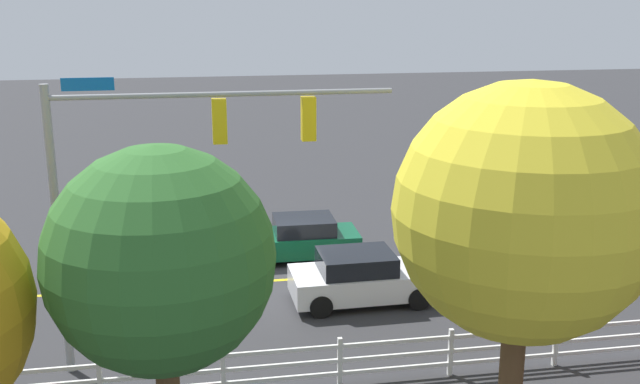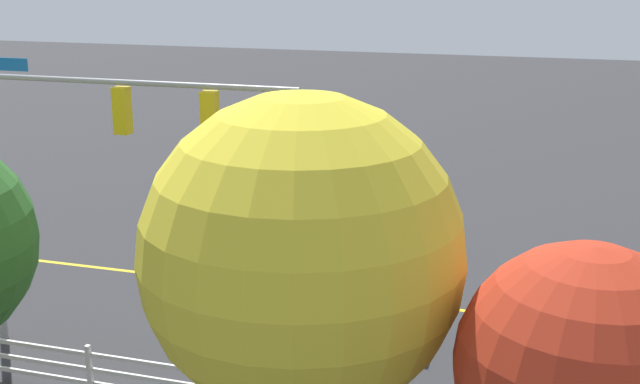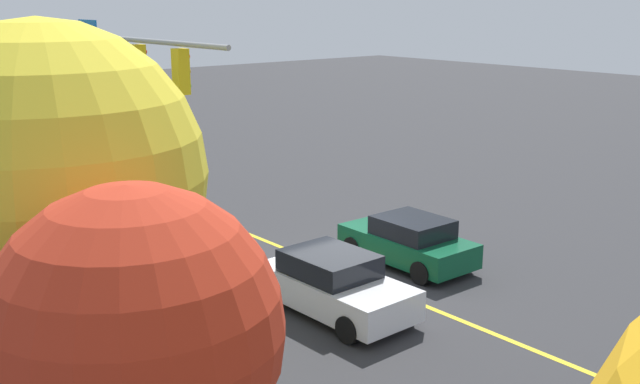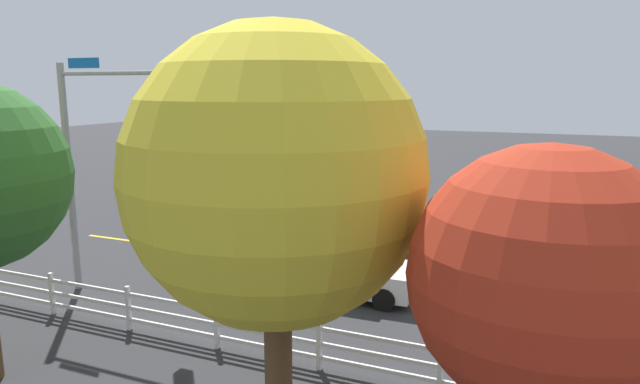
{
  "view_description": "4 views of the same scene",
  "coord_description": "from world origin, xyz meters",
  "px_view_note": "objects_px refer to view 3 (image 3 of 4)",
  "views": [
    {
      "loc": [
        2.61,
        21.1,
        8.51
      ],
      "look_at": [
        -0.65,
        2.48,
        3.44
      ],
      "focal_mm": 41.24,
      "sensor_mm": 36.0,
      "label": 1
    },
    {
      "loc": [
        -6.7,
        19.59,
        8.83
      ],
      "look_at": [
        -1.33,
        1.35,
        3.34
      ],
      "focal_mm": 44.92,
      "sensor_mm": 36.0,
      "label": 2
    },
    {
      "loc": [
        -14.59,
        13.01,
        7.31
      ],
      "look_at": [
        -0.45,
        1.18,
        2.58
      ],
      "focal_mm": 42.03,
      "sensor_mm": 36.0,
      "label": 3
    },
    {
      "loc": [
        -7.34,
        16.8,
        6.08
      ],
      "look_at": [
        -0.74,
        1.06,
        2.8
      ],
      "focal_mm": 31.3,
      "sensor_mm": 36.0,
      "label": 4
    }
  ],
  "objects_px": {
    "tree_0": "(135,333)",
    "car_3": "(408,241)",
    "car_2": "(334,284)",
    "tree_4": "(50,178)"
  },
  "relations": [
    {
      "from": "tree_0",
      "to": "car_3",
      "type": "bearing_deg",
      "value": -60.04
    },
    {
      "from": "car_2",
      "to": "tree_0",
      "type": "bearing_deg",
      "value": -55.76
    },
    {
      "from": "tree_0",
      "to": "tree_4",
      "type": "relative_size",
      "value": 0.76
    },
    {
      "from": "car_3",
      "to": "tree_0",
      "type": "bearing_deg",
      "value": 120.7
    },
    {
      "from": "car_2",
      "to": "tree_4",
      "type": "distance_m",
      "value": 8.15
    },
    {
      "from": "car_2",
      "to": "tree_4",
      "type": "height_order",
      "value": "tree_4"
    },
    {
      "from": "car_2",
      "to": "car_3",
      "type": "relative_size",
      "value": 1.03
    },
    {
      "from": "car_2",
      "to": "car_3",
      "type": "xyz_separation_m",
      "value": [
        1.22,
        -3.85,
        -0.04
      ]
    },
    {
      "from": "tree_0",
      "to": "tree_4",
      "type": "height_order",
      "value": "tree_4"
    },
    {
      "from": "car_3",
      "to": "tree_4",
      "type": "height_order",
      "value": "tree_4"
    }
  ]
}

